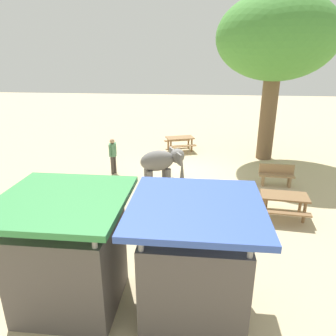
# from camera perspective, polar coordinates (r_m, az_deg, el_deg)

# --- Properties ---
(ground_plane) EXTENTS (60.00, 60.00, 0.00)m
(ground_plane) POSITION_cam_1_polar(r_m,az_deg,el_deg) (14.26, 2.64, -1.01)
(ground_plane) COLOR tan
(elephant) EXTENTS (1.94, 1.63, 1.38)m
(elephant) POSITION_cam_1_polar(r_m,az_deg,el_deg) (13.14, -1.12, 1.21)
(elephant) COLOR slate
(elephant) RESTS_ON ground_plane
(person_handler) EXTENTS (0.32, 0.48, 1.62)m
(person_handler) POSITION_cam_1_polar(r_m,az_deg,el_deg) (14.21, -10.06, 2.66)
(person_handler) COLOR #3F3833
(person_handler) RESTS_ON ground_plane
(shade_tree_main) EXTENTS (5.60, 5.13, 7.87)m
(shade_tree_main) POSITION_cam_1_polar(r_m,az_deg,el_deg) (16.40, 19.21, 21.39)
(shade_tree_main) COLOR brown
(shade_tree_main) RESTS_ON ground_plane
(wooden_bench) EXTENTS (1.42, 0.47, 0.88)m
(wooden_bench) POSITION_cam_1_polar(r_m,az_deg,el_deg) (13.60, 19.22, -1.11)
(wooden_bench) COLOR #9E7A51
(wooden_bench) RESTS_ON ground_plane
(picnic_table_near) EXTENTS (1.63, 1.61, 0.78)m
(picnic_table_near) POSITION_cam_1_polar(r_m,az_deg,el_deg) (11.02, 20.45, -5.58)
(picnic_table_near) COLOR brown
(picnic_table_near) RESTS_ON ground_plane
(picnic_table_far) EXTENTS (1.90, 1.88, 0.78)m
(picnic_table_far) POSITION_cam_1_polar(r_m,az_deg,el_deg) (17.53, 2.19, 5.04)
(picnic_table_far) COLOR olive
(picnic_table_far) RESTS_ON ground_plane
(market_stall_blue) EXTENTS (2.50, 2.50, 2.52)m
(market_stall_blue) POSITION_cam_1_polar(r_m,az_deg,el_deg) (6.55, 4.81, -17.42)
(market_stall_blue) COLOR #59514C
(market_stall_blue) RESTS_ON ground_plane
(market_stall_green) EXTENTS (2.50, 2.50, 2.52)m
(market_stall_green) POSITION_cam_1_polar(r_m,az_deg,el_deg) (7.05, -17.66, -15.36)
(market_stall_green) COLOR #59514C
(market_stall_green) RESTS_ON ground_plane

